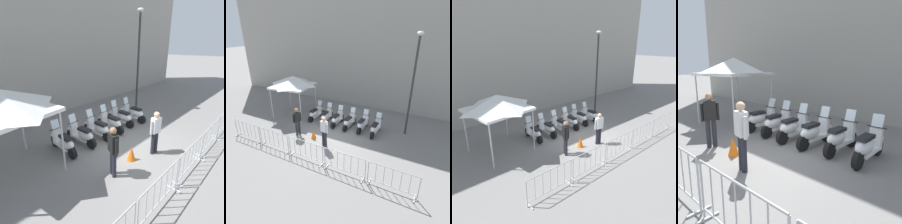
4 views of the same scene
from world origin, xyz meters
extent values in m
plane|color=slate|center=(0.00, 0.00, 0.00)|extent=(120.00, 120.00, 0.00)
cube|color=#9E998E|center=(1.03, 7.09, 6.01)|extent=(28.05, 6.41, 12.01)
cylinder|color=black|center=(-1.80, 2.82, 0.24)|extent=(0.23, 0.50, 0.48)
cylinder|color=black|center=(-2.03, 1.60, 0.24)|extent=(0.23, 0.50, 0.48)
cube|color=white|center=(-1.91, 2.21, 0.28)|extent=(0.44, 0.91, 0.10)
ellipsoid|color=white|center=(-1.97, 1.94, 0.52)|extent=(0.51, 0.89, 0.40)
cube|color=black|center=(-1.96, 1.97, 0.74)|extent=(0.39, 0.64, 0.10)
cube|color=white|center=(-1.83, 2.64, 0.55)|extent=(0.36, 0.20, 0.60)
cylinder|color=black|center=(-1.83, 2.64, 0.88)|extent=(0.56, 0.14, 0.04)
cube|color=silver|center=(-1.82, 2.69, 1.06)|extent=(0.34, 0.20, 0.35)
cube|color=white|center=(-1.80, 2.82, 0.51)|extent=(0.26, 0.35, 0.06)
cylinder|color=black|center=(-0.99, 2.70, 0.24)|extent=(0.18, 0.49, 0.48)
cylinder|color=black|center=(-1.09, 1.46, 0.24)|extent=(0.18, 0.49, 0.48)
cube|color=white|center=(-1.04, 2.08, 0.28)|extent=(0.35, 0.89, 0.10)
ellipsoid|color=white|center=(-1.06, 1.80, 0.52)|extent=(0.43, 0.87, 0.40)
cube|color=black|center=(-1.06, 1.83, 0.74)|extent=(0.33, 0.62, 0.10)
cube|color=white|center=(-1.00, 2.51, 0.55)|extent=(0.35, 0.17, 0.60)
cylinder|color=black|center=(-1.00, 2.51, 0.88)|extent=(0.56, 0.08, 0.04)
cube|color=silver|center=(-1.00, 2.56, 1.06)|extent=(0.33, 0.16, 0.35)
cube|color=white|center=(-0.99, 2.70, 0.51)|extent=(0.22, 0.33, 0.06)
cylinder|color=black|center=(-0.09, 2.50, 0.24)|extent=(0.20, 0.49, 0.48)
cylinder|color=black|center=(-0.25, 1.27, 0.24)|extent=(0.20, 0.49, 0.48)
cube|color=white|center=(-0.17, 1.88, 0.28)|extent=(0.39, 0.90, 0.10)
ellipsoid|color=white|center=(-0.21, 1.60, 0.52)|extent=(0.47, 0.88, 0.40)
cube|color=black|center=(-0.21, 1.64, 0.74)|extent=(0.36, 0.63, 0.10)
cube|color=white|center=(-0.12, 2.31, 0.55)|extent=(0.36, 0.18, 0.60)
cylinder|color=black|center=(-0.12, 2.31, 0.88)|extent=(0.56, 0.11, 0.04)
cube|color=silver|center=(-0.11, 2.36, 1.06)|extent=(0.34, 0.18, 0.35)
cube|color=white|center=(-0.09, 2.50, 0.51)|extent=(0.24, 0.34, 0.06)
cylinder|color=black|center=(0.82, 2.38, 0.24)|extent=(0.22, 0.50, 0.48)
cylinder|color=black|center=(0.59, 1.16, 0.24)|extent=(0.22, 0.50, 0.48)
cube|color=white|center=(0.71, 1.77, 0.28)|extent=(0.43, 0.90, 0.10)
ellipsoid|color=white|center=(0.66, 1.50, 0.52)|extent=(0.51, 0.89, 0.40)
cube|color=black|center=(0.66, 1.53, 0.74)|extent=(0.38, 0.64, 0.10)
cube|color=white|center=(0.78, 2.20, 0.55)|extent=(0.36, 0.20, 0.60)
cylinder|color=black|center=(0.78, 2.20, 0.88)|extent=(0.56, 0.14, 0.04)
cube|color=silver|center=(0.79, 2.25, 1.06)|extent=(0.34, 0.20, 0.35)
cube|color=white|center=(0.82, 2.38, 0.51)|extent=(0.25, 0.35, 0.06)
cylinder|color=black|center=(1.69, 2.34, 0.24)|extent=(0.21, 0.50, 0.48)
cylinder|color=black|center=(1.49, 1.11, 0.24)|extent=(0.21, 0.50, 0.48)
cube|color=white|center=(1.59, 1.73, 0.28)|extent=(0.42, 0.90, 0.10)
ellipsoid|color=white|center=(1.55, 1.45, 0.52)|extent=(0.49, 0.89, 0.40)
cube|color=black|center=(1.55, 1.48, 0.74)|extent=(0.37, 0.64, 0.10)
cube|color=white|center=(1.66, 2.15, 0.55)|extent=(0.36, 0.19, 0.60)
cylinder|color=black|center=(1.66, 2.15, 0.88)|extent=(0.56, 0.13, 0.04)
cube|color=silver|center=(1.67, 2.20, 1.06)|extent=(0.34, 0.19, 0.35)
cube|color=white|center=(1.69, 2.34, 0.51)|extent=(0.25, 0.35, 0.06)
cylinder|color=black|center=(2.55, 2.11, 0.24)|extent=(0.21, 0.50, 0.48)
cylinder|color=black|center=(2.36, 0.88, 0.24)|extent=(0.21, 0.50, 0.48)
cube|color=white|center=(2.45, 1.49, 0.28)|extent=(0.41, 0.90, 0.10)
ellipsoid|color=white|center=(2.41, 1.22, 0.52)|extent=(0.48, 0.89, 0.40)
cube|color=black|center=(2.41, 1.25, 0.74)|extent=(0.37, 0.64, 0.10)
cube|color=white|center=(2.52, 1.92, 0.55)|extent=(0.36, 0.19, 0.60)
cylinder|color=black|center=(2.52, 1.92, 0.88)|extent=(0.56, 0.12, 0.04)
cube|color=silver|center=(2.53, 1.97, 1.06)|extent=(0.34, 0.19, 0.35)
cube|color=white|center=(2.55, 2.11, 0.51)|extent=(0.25, 0.35, 0.06)
cylinder|color=#B2B5B7|center=(-3.47, -1.76, 0.53)|extent=(0.04, 0.04, 1.05)
cube|color=#B2B5B7|center=(-1.49, -2.05, 0.02)|extent=(0.10, 0.44, 0.04)
cylinder|color=#B2B5B7|center=(-3.36, -1.78, 0.53)|extent=(0.04, 0.04, 1.05)
cylinder|color=#B2B5B7|center=(-1.41, -2.06, 0.53)|extent=(0.04, 0.04, 1.05)
cylinder|color=#B2B5B7|center=(-2.38, -1.92, 1.05)|extent=(1.95, 0.32, 0.04)
cylinder|color=#B2B5B7|center=(-2.38, -1.92, 0.18)|extent=(1.95, 0.32, 0.04)
cylinder|color=#B2B5B7|center=(-3.03, -1.83, 0.61)|extent=(0.02, 0.02, 0.87)
cylinder|color=#B2B5B7|center=(-2.71, -1.88, 0.61)|extent=(0.02, 0.02, 0.87)
cylinder|color=#B2B5B7|center=(-2.38, -1.92, 0.61)|extent=(0.02, 0.02, 0.87)
cylinder|color=#B2B5B7|center=(-2.06, -1.97, 0.61)|extent=(0.02, 0.02, 0.87)
cylinder|color=#B2B5B7|center=(-1.74, -2.02, 0.61)|extent=(0.02, 0.02, 0.87)
cube|color=#B2B5B7|center=(-1.22, -2.09, 0.02)|extent=(0.10, 0.44, 0.04)
cube|color=#B2B5B7|center=(0.57, -2.35, 0.02)|extent=(0.10, 0.44, 0.04)
cylinder|color=#B2B5B7|center=(-1.29, -2.08, 0.53)|extent=(0.04, 0.04, 1.05)
cylinder|color=#B2B5B7|center=(0.65, -2.36, 0.53)|extent=(0.04, 0.04, 1.05)
cylinder|color=#B2B5B7|center=(-0.32, -2.22, 1.05)|extent=(1.95, 0.32, 0.04)
cylinder|color=#B2B5B7|center=(-0.32, -2.22, 0.18)|extent=(1.95, 0.32, 0.04)
cylinder|color=#B2B5B7|center=(-0.97, -2.13, 0.61)|extent=(0.02, 0.02, 0.87)
cylinder|color=#B2B5B7|center=(-0.65, -2.18, 0.61)|extent=(0.02, 0.02, 0.87)
cylinder|color=#B2B5B7|center=(-0.32, -2.22, 0.61)|extent=(0.02, 0.02, 0.87)
cylinder|color=#B2B5B7|center=(0.00, -2.27, 0.61)|extent=(0.02, 0.02, 0.87)
cylinder|color=#B2B5B7|center=(0.32, -2.32, 0.61)|extent=(0.02, 0.02, 0.87)
cube|color=#B2B5B7|center=(0.84, -2.39, 0.02)|extent=(0.10, 0.44, 0.04)
cube|color=#B2B5B7|center=(2.63, -2.65, 0.02)|extent=(0.10, 0.44, 0.04)
cylinder|color=#B2B5B7|center=(0.77, -2.38, 0.53)|extent=(0.04, 0.04, 1.05)
cylinder|color=#B2B5B7|center=(2.71, -2.66, 0.53)|extent=(0.04, 0.04, 1.05)
cylinder|color=#B2B5B7|center=(1.74, -2.52, 1.05)|extent=(1.95, 0.32, 0.04)
cylinder|color=#B2B5B7|center=(1.74, -2.52, 0.18)|extent=(1.95, 0.32, 0.04)
cylinder|color=#B2B5B7|center=(1.09, -2.43, 0.61)|extent=(0.02, 0.02, 0.87)
cylinder|color=#B2B5B7|center=(1.41, -2.48, 0.61)|extent=(0.02, 0.02, 0.87)
cylinder|color=#B2B5B7|center=(1.74, -2.52, 0.61)|extent=(0.02, 0.02, 0.87)
cylinder|color=#B2B5B7|center=(2.06, -2.57, 0.61)|extent=(0.02, 0.02, 0.87)
cylinder|color=#B2B5B7|center=(2.38, -2.62, 0.61)|extent=(0.02, 0.02, 0.87)
cube|color=#B2B5B7|center=(2.91, -2.69, 0.02)|extent=(0.10, 0.44, 0.04)
cylinder|color=#B2B5B7|center=(2.83, -2.68, 0.53)|extent=(0.04, 0.04, 1.05)
cylinder|color=#B2B5B7|center=(3.80, -2.82, 0.18)|extent=(1.95, 0.32, 0.04)
cylinder|color=#B2B5B7|center=(3.15, -2.73, 0.61)|extent=(0.02, 0.02, 0.87)
cylinder|color=#B2B5B7|center=(3.47, -2.78, 0.61)|extent=(0.02, 0.02, 0.87)
cylinder|color=#2D332D|center=(4.16, 2.14, 2.81)|extent=(0.12, 0.12, 5.62)
ellipsoid|color=silver|center=(4.16, 2.14, 5.74)|extent=(0.36, 0.36, 0.20)
cylinder|color=#23232D|center=(-2.01, -0.27, 0.45)|extent=(0.14, 0.14, 0.90)
cylinder|color=#23232D|center=(-1.91, -0.11, 0.45)|extent=(0.14, 0.14, 0.90)
cube|color=black|center=(-1.96, -0.19, 1.20)|extent=(0.37, 0.42, 0.60)
sphere|color=#9E7051|center=(-1.96, -0.19, 1.62)|extent=(0.22, 0.22, 0.22)
cylinder|color=black|center=(-2.08, -0.39, 1.15)|extent=(0.09, 0.09, 0.55)
cylinder|color=black|center=(-1.84, 0.01, 1.15)|extent=(0.09, 0.09, 0.55)
cylinder|color=#23232D|center=(-0.04, -0.75, 0.45)|extent=(0.14, 0.14, 0.90)
cylinder|color=#23232D|center=(0.12, -0.81, 0.45)|extent=(0.14, 0.14, 0.90)
cube|color=silver|center=(0.04, -0.78, 1.20)|extent=(0.41, 0.33, 0.60)
sphere|color=tan|center=(0.04, -0.78, 1.62)|extent=(0.22, 0.22, 0.22)
cylinder|color=silver|center=(-0.17, -0.70, 1.15)|extent=(0.09, 0.09, 0.55)
cylinder|color=silver|center=(0.26, -0.86, 1.15)|extent=(0.09, 0.09, 0.55)
cylinder|color=silver|center=(-2.63, 1.34, 1.08)|extent=(0.06, 0.06, 2.15)
cylinder|color=silver|center=(-2.63, 3.66, 1.08)|extent=(0.06, 0.06, 2.15)
cube|color=white|center=(-3.78, 2.50, 2.20)|extent=(2.58, 2.58, 0.12)
cone|color=orange|center=(-0.88, -0.28, 0.28)|extent=(0.32, 0.32, 0.55)
camera|label=1|loc=(-6.18, -3.02, 4.13)|focal=30.16mm
camera|label=2|loc=(3.78, -8.92, 5.86)|focal=30.49mm
camera|label=3|loc=(-8.91, -6.16, 5.42)|focal=34.17mm
camera|label=4|loc=(3.82, -4.29, 2.54)|focal=35.21mm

